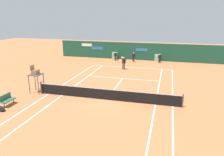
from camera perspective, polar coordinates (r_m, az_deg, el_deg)
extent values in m
plane|color=#C67042|center=(17.98, -1.54, -5.72)|extent=(80.00, 80.00, 0.00)
cube|color=white|center=(28.88, 5.01, 2.77)|extent=(10.60, 0.10, 0.01)
cube|color=white|center=(20.04, -16.28, -4.02)|extent=(0.10, 23.40, 0.01)
cube|color=white|center=(19.42, -12.97, -4.43)|extent=(0.10, 23.40, 0.01)
cube|color=white|center=(17.36, 11.33, -6.87)|extent=(0.10, 23.40, 0.01)
cube|color=white|center=(17.35, 15.65, -7.18)|extent=(0.10, 23.40, 0.01)
cube|color=white|center=(23.84, 2.79, -0.11)|extent=(8.00, 0.10, 0.01)
cube|color=white|center=(20.87, 0.94, -2.52)|extent=(0.10, 6.40, 0.01)
cube|color=white|center=(28.73, 4.96, 2.70)|extent=(0.10, 0.24, 0.01)
cylinder|color=#4C4C51|center=(20.23, -18.10, -2.39)|extent=(0.10, 0.10, 1.07)
cylinder|color=#4C4C51|center=(17.19, 18.12, -5.71)|extent=(0.10, 0.10, 1.07)
cube|color=black|center=(17.80, -1.55, -4.30)|extent=(12.00, 0.03, 0.95)
cube|color=white|center=(17.65, -1.56, -2.95)|extent=(12.00, 0.04, 0.06)
cube|color=#194C38|center=(33.75, 6.65, 6.97)|extent=(25.00, 0.24, 2.64)
cube|color=#2D6BA8|center=(33.48, 7.78, 7.37)|extent=(1.78, 0.02, 0.44)
cube|color=white|center=(35.60, -6.64, 8.64)|extent=(1.72, 0.02, 0.44)
cube|color=#2D6BA8|center=(35.06, -3.88, 7.83)|extent=(1.92, 0.02, 0.44)
cube|color=#8CB793|center=(34.01, 0.72, 5.81)|extent=(0.70, 0.70, 1.07)
cube|color=#8CB793|center=(33.06, 11.72, 5.13)|extent=(0.68, 0.70, 1.03)
cylinder|color=#47474C|center=(20.67, -17.47, -1.13)|extent=(0.07, 0.07, 1.62)
cylinder|color=#47474C|center=(19.95, -18.82, -1.87)|extent=(0.07, 0.07, 1.62)
cylinder|color=#47474C|center=(21.15, -19.54, -0.93)|extent=(0.07, 0.07, 1.62)
cylinder|color=#47474C|center=(20.45, -20.93, -1.65)|extent=(0.07, 0.07, 1.62)
cylinder|color=#47474C|center=(20.40, -18.05, -2.36)|extent=(0.04, 0.81, 0.04)
cylinder|color=#47474C|center=(20.26, -18.17, -1.06)|extent=(0.04, 0.81, 0.04)
cube|color=#47474C|center=(20.32, -19.41, 0.88)|extent=(1.00, 1.00, 0.06)
cube|color=olive|center=(20.27, -19.47, 1.50)|extent=(0.52, 0.56, 0.40)
cube|color=olive|center=(20.34, -20.25, 2.57)|extent=(0.06, 0.56, 0.45)
cylinder|color=#38383D|center=(18.99, -24.47, -5.41)|extent=(0.06, 0.06, 0.38)
cylinder|color=#38383D|center=(18.28, -26.46, -6.50)|extent=(0.06, 0.06, 0.38)
cube|color=#2D664C|center=(18.55, -25.53, -5.29)|extent=(0.48, 1.18, 0.08)
cube|color=#2D664C|center=(18.63, -26.26, -4.46)|extent=(0.06, 1.18, 0.42)
sphere|color=black|center=(17.67, -26.73, -7.41)|extent=(0.29, 0.29, 0.28)
cylinder|color=black|center=(27.80, 3.24, 3.11)|extent=(0.13, 0.13, 0.79)
cylinder|color=black|center=(27.80, 2.87, 3.11)|extent=(0.13, 0.13, 0.79)
cube|color=black|center=(27.65, 3.08, 4.47)|extent=(0.39, 0.28, 0.56)
sphere|color=tan|center=(27.58, 3.09, 5.26)|extent=(0.22, 0.22, 0.22)
cylinder|color=white|center=(27.56, 3.09, 5.42)|extent=(0.21, 0.21, 0.06)
cylinder|color=black|center=(27.67, 3.53, 4.39)|extent=(0.08, 0.08, 0.54)
cylinder|color=tan|center=(27.34, 2.64, 4.83)|extent=(0.21, 0.54, 0.08)
cylinder|color=black|center=(27.06, 2.65, 4.94)|extent=(0.03, 0.03, 0.22)
torus|color=black|center=(27.01, 2.66, 5.46)|extent=(0.30, 0.09, 0.30)
cylinder|color=silver|center=(27.01, 2.66, 5.46)|extent=(0.25, 0.06, 0.26)
cylinder|color=black|center=(32.15, 12.50, 4.46)|extent=(0.11, 0.11, 0.69)
cylinder|color=black|center=(32.17, 12.23, 4.49)|extent=(0.11, 0.11, 0.69)
cube|color=black|center=(32.05, 12.43, 5.50)|extent=(0.32, 0.20, 0.48)
sphere|color=beige|center=(31.99, 12.46, 6.09)|extent=(0.19, 0.19, 0.19)
cylinder|color=black|center=(32.03, 12.76, 5.41)|extent=(0.07, 0.07, 0.46)
cylinder|color=black|center=(32.08, 12.09, 5.46)|extent=(0.07, 0.07, 0.46)
cylinder|color=black|center=(33.04, 1.02, 5.15)|extent=(0.11, 0.11, 0.68)
cylinder|color=black|center=(33.11, 0.78, 5.18)|extent=(0.11, 0.11, 0.68)
cube|color=black|center=(32.97, 0.90, 6.15)|extent=(0.33, 0.23, 0.47)
sphere|color=tan|center=(32.91, 0.90, 6.71)|extent=(0.19, 0.19, 0.19)
cylinder|color=black|center=(32.90, 1.20, 6.06)|extent=(0.07, 0.07, 0.46)
cylinder|color=black|center=(33.05, 0.60, 6.12)|extent=(0.07, 0.07, 0.46)
cylinder|color=black|center=(32.51, 5.77, 4.90)|extent=(0.11, 0.11, 0.70)
cylinder|color=black|center=(32.55, 5.51, 4.93)|extent=(0.11, 0.11, 0.70)
cube|color=black|center=(32.42, 5.67, 5.94)|extent=(0.33, 0.21, 0.49)
sphere|color=tan|center=(32.36, 5.69, 6.53)|extent=(0.19, 0.19, 0.19)
cylinder|color=black|center=(32.37, 6.00, 5.85)|extent=(0.07, 0.07, 0.47)
cylinder|color=black|center=(32.48, 5.34, 5.90)|extent=(0.07, 0.07, 0.47)
sphere|color=#CCE033|center=(20.57, 12.76, -3.13)|extent=(0.07, 0.07, 0.07)
sphere|color=#CCE033|center=(25.17, 6.46, 0.76)|extent=(0.07, 0.07, 0.07)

